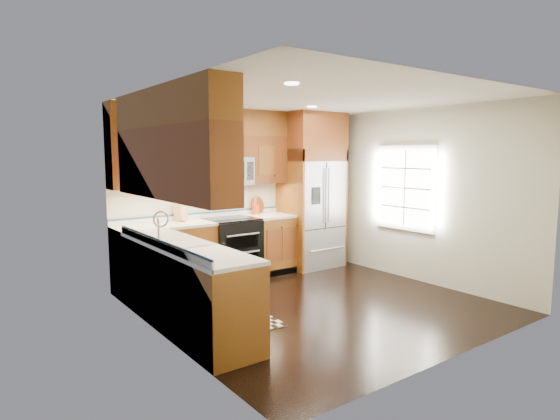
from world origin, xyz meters
TOP-DOWN VIEW (x-y plane):
  - ground at (0.00, 0.00)m, footprint 4.00×4.00m
  - wall_back at (0.00, 2.00)m, footprint 4.00×0.02m
  - wall_left at (-2.00, 0.00)m, footprint 0.02×4.00m
  - wall_right at (2.00, 0.00)m, footprint 0.02×4.00m
  - window at (1.98, 0.20)m, footprint 0.04×1.10m
  - base_cabinets at (-1.23, 0.90)m, footprint 2.85×3.00m
  - countertop at (-1.09, 1.01)m, footprint 2.86×3.01m
  - upper_cabinets at (-1.15, 1.09)m, footprint 2.85×3.00m
  - range at (-0.25, 1.67)m, footprint 0.76×0.67m
  - microwave at (-0.25, 1.80)m, footprint 0.76×0.40m
  - refrigerator at (1.30, 1.63)m, footprint 0.98×0.75m
  - sink_faucet at (-1.73, 0.23)m, footprint 0.54×0.44m
  - rug at (-1.20, 0.41)m, footprint 1.05×1.67m
  - knife_block at (-0.99, 1.88)m, footprint 0.16×0.19m
  - utensil_crock at (0.33, 1.89)m, footprint 0.15×0.15m
  - cutting_board at (0.40, 1.94)m, footprint 0.36×0.36m

SIDE VIEW (x-z plane):
  - ground at x=0.00m, z-range 0.00..0.00m
  - rug at x=-1.20m, z-range 0.00..0.01m
  - base_cabinets at x=-1.23m, z-range 0.00..0.90m
  - range at x=-0.25m, z-range 0.00..0.94m
  - countertop at x=-1.09m, z-range 0.90..0.94m
  - cutting_board at x=0.40m, z-range 0.94..0.96m
  - sink_faucet at x=-1.73m, z-range 0.81..1.18m
  - utensil_crock at x=0.33m, z-range 0.89..1.21m
  - knife_block at x=-0.99m, z-range 0.91..1.23m
  - wall_back at x=0.00m, z-range 0.00..2.60m
  - wall_left at x=-2.00m, z-range 0.00..2.60m
  - wall_right at x=2.00m, z-range 0.00..2.60m
  - refrigerator at x=1.30m, z-range 0.00..2.60m
  - window at x=1.98m, z-range 0.75..2.05m
  - microwave at x=-0.25m, z-range 1.45..1.87m
  - upper_cabinets at x=-1.15m, z-range 1.45..2.60m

